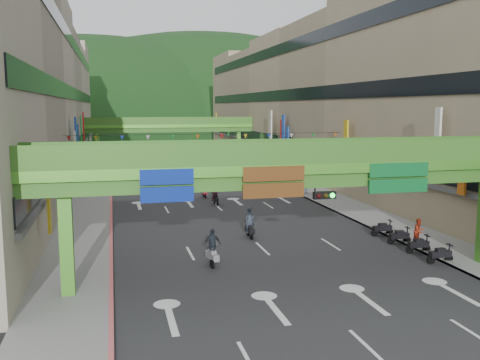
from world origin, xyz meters
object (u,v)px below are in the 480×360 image
(scooter_rider_mid, at_px, (216,193))
(pedestrian_red, at_px, (419,233))
(overpass_near, at_px, (319,179))
(scooter_rider_near, at_px, (250,224))
(car_silver, at_px, (125,159))
(car_yellow, at_px, (210,162))

(scooter_rider_mid, xyz_separation_m, pedestrian_red, (9.77, -16.87, -0.32))
(overpass_near, xyz_separation_m, pedestrian_red, (8.87, 5.11, -4.41))
(scooter_rider_near, bearing_deg, car_silver, 98.04)
(scooter_rider_mid, height_order, car_silver, scooter_rider_mid)
(overpass_near, bearing_deg, pedestrian_red, 29.94)
(scooter_rider_mid, bearing_deg, car_silver, 100.87)
(overpass_near, distance_m, scooter_rider_mid, 22.37)
(pedestrian_red, bearing_deg, scooter_rider_mid, 100.93)
(scooter_rider_mid, relative_size, pedestrian_red, 1.35)
(car_yellow, xyz_separation_m, pedestrian_red, (4.61, -48.22, 0.14))
(car_silver, bearing_deg, car_yellow, -21.02)
(overpass_near, bearing_deg, scooter_rider_mid, 92.35)
(overpass_near, height_order, scooter_rider_mid, overpass_near)
(car_silver, distance_m, pedestrian_red, 56.06)
(car_silver, height_order, car_yellow, car_silver)
(scooter_rider_mid, relative_size, car_yellow, 0.56)
(car_yellow, bearing_deg, scooter_rider_near, -98.47)
(overpass_near, distance_m, car_yellow, 53.69)
(car_silver, relative_size, pedestrian_red, 2.95)
(overpass_near, xyz_separation_m, scooter_rider_mid, (-0.90, 21.98, -4.09))
(scooter_rider_mid, bearing_deg, overpass_near, -87.65)
(overpass_near, xyz_separation_m, car_yellow, (4.25, 53.33, -4.55))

